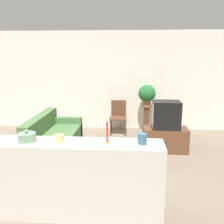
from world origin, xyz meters
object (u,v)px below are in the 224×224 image
object	(u,v)px
couch	(54,141)
decorative_bowl	(27,137)
television	(166,115)
potted_plant	(147,94)
wooden_chair	(118,115)

from	to	relation	value
couch	decorative_bowl	world-z (taller)	decorative_bowl
couch	television	xyz separation A→B (m)	(2.35, 0.37, 0.51)
potted_plant	decorative_bowl	bearing A→B (deg)	-115.10
decorative_bowl	wooden_chair	bearing A→B (deg)	74.70
couch	wooden_chair	bearing A→B (deg)	51.62
decorative_bowl	couch	bearing A→B (deg)	98.61
decorative_bowl	television	bearing A→B (deg)	48.79
couch	potted_plant	size ratio (longest dim) A/B	2.94
couch	television	size ratio (longest dim) A/B	2.93
potted_plant	couch	bearing A→B (deg)	-139.65
television	decorative_bowl	distance (m)	3.12
couch	decorative_bowl	distance (m)	2.13
wooden_chair	potted_plant	bearing A→B (deg)	8.24
decorative_bowl	potted_plant	bearing A→B (deg)	64.90
wooden_chair	decorative_bowl	xyz separation A→B (m)	(-0.98, -3.59, 0.56)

